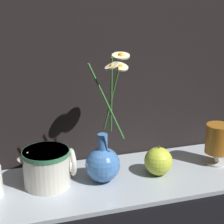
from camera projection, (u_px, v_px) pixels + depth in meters
ground_plane at (116, 182)px, 1.05m from camera, size 6.00×6.00×0.00m
shelf at (116, 180)px, 1.05m from camera, size 0.82×0.29×0.01m
vase_with_flowers at (103, 160)px, 1.02m from camera, size 0.13×0.16×0.36m
ceramic_pitcher at (47, 166)px, 1.00m from camera, size 0.15×0.13×0.11m
tea_glass at (219, 141)px, 1.11m from camera, size 0.07×0.07×0.13m
orange_fruit at (158, 161)px, 1.06m from camera, size 0.08×0.08×0.09m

